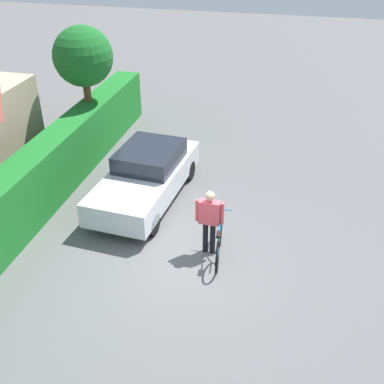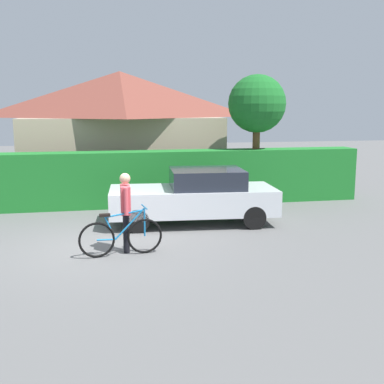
{
  "view_description": "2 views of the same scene",
  "coord_description": "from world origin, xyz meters",
  "px_view_note": "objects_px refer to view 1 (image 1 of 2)",
  "views": [
    {
      "loc": [
        -8.45,
        -2.21,
        7.3
      ],
      "look_at": [
        1.43,
        0.2,
        1.05
      ],
      "focal_mm": 44.11,
      "sensor_mm": 36.0,
      "label": 1
    },
    {
      "loc": [
        -0.1,
        -10.69,
        3.12
      ],
      "look_at": [
        2.19,
        0.82,
        1.03
      ],
      "focal_mm": 45.26,
      "sensor_mm": 36.0,
      "label": 2
    }
  ],
  "objects_px": {
    "parked_car_near": "(147,175)",
    "person_rider": "(209,217)",
    "tree_kerbside": "(83,58)",
    "bicycle": "(219,242)"
  },
  "relations": [
    {
      "from": "person_rider",
      "to": "tree_kerbside",
      "type": "bearing_deg",
      "value": 47.6
    },
    {
      "from": "bicycle",
      "to": "person_rider",
      "type": "height_order",
      "value": "person_rider"
    },
    {
      "from": "bicycle",
      "to": "tree_kerbside",
      "type": "distance_m",
      "value": 7.67
    },
    {
      "from": "person_rider",
      "to": "bicycle",
      "type": "bearing_deg",
      "value": -114.64
    },
    {
      "from": "bicycle",
      "to": "tree_kerbside",
      "type": "relative_size",
      "value": 0.43
    },
    {
      "from": "bicycle",
      "to": "person_rider",
      "type": "relative_size",
      "value": 1.03
    },
    {
      "from": "tree_kerbside",
      "to": "person_rider",
      "type": "bearing_deg",
      "value": -132.4
    },
    {
      "from": "parked_car_near",
      "to": "person_rider",
      "type": "xyz_separation_m",
      "value": [
        -2.0,
        -2.23,
        0.27
      ]
    },
    {
      "from": "person_rider",
      "to": "tree_kerbside",
      "type": "distance_m",
      "value": 7.2
    },
    {
      "from": "parked_car_near",
      "to": "person_rider",
      "type": "height_order",
      "value": "person_rider"
    }
  ]
}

